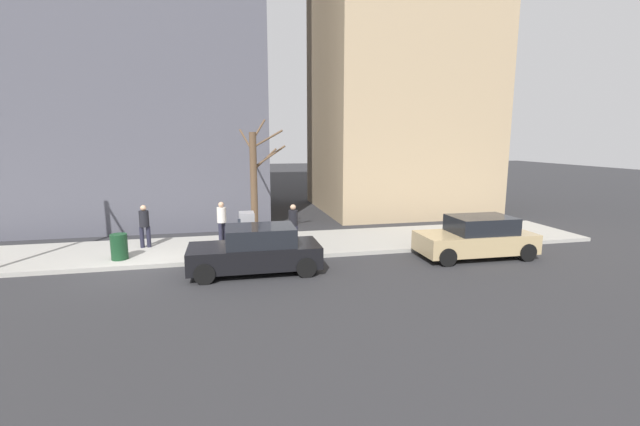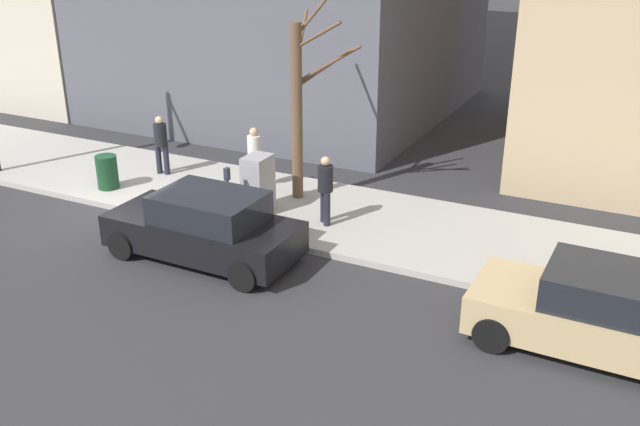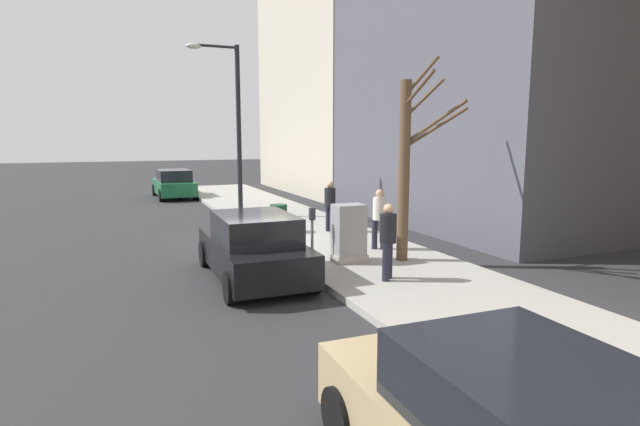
{
  "view_description": "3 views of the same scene",
  "coord_description": "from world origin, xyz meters",
  "px_view_note": "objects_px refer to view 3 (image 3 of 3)",
  "views": [
    {
      "loc": [
        -14.75,
        -2.84,
        4.32
      ],
      "look_at": [
        -0.04,
        -6.17,
        1.68
      ],
      "focal_mm": 24.0,
      "sensor_mm": 36.0,
      "label": 1
    },
    {
      "loc": [
        -12.51,
        -12.21,
        6.95
      ],
      "look_at": [
        -0.05,
        -5.99,
        1.06
      ],
      "focal_mm": 40.0,
      "sensor_mm": 36.0,
      "label": 2
    },
    {
      "loc": [
        -3.98,
        -14.55,
        3.19
      ],
      "look_at": [
        -0.06,
        -5.05,
        1.64
      ],
      "focal_mm": 28.0,
      "sensor_mm": 36.0,
      "label": 3
    }
  ],
  "objects_px": {
    "parked_car_black": "(254,248)",
    "pedestrian_near_meter": "(388,237)",
    "streetlamp": "(232,116)",
    "utility_box": "(349,234)",
    "bare_tree": "(407,164)",
    "trash_bin": "(279,218)",
    "pedestrian_far_corner": "(330,203)",
    "parking_meter": "(312,229)",
    "pedestrian_midblock": "(379,216)",
    "parked_car_green": "(174,184)"
  },
  "relations": [
    {
      "from": "utility_box",
      "to": "pedestrian_near_meter",
      "type": "bearing_deg",
      "value": -87.77
    },
    {
      "from": "bare_tree",
      "to": "pedestrian_far_corner",
      "type": "height_order",
      "value": "bare_tree"
    },
    {
      "from": "parked_car_black",
      "to": "streetlamp",
      "type": "relative_size",
      "value": 0.65
    },
    {
      "from": "pedestrian_near_meter",
      "to": "bare_tree",
      "type": "bearing_deg",
      "value": -178.32
    },
    {
      "from": "parked_car_black",
      "to": "pedestrian_near_meter",
      "type": "xyz_separation_m",
      "value": [
        2.53,
        -1.63,
        0.35
      ]
    },
    {
      "from": "parked_car_green",
      "to": "streetlamp",
      "type": "distance_m",
      "value": 9.27
    },
    {
      "from": "utility_box",
      "to": "streetlamp",
      "type": "relative_size",
      "value": 0.22
    },
    {
      "from": "bare_tree",
      "to": "pedestrian_far_corner",
      "type": "bearing_deg",
      "value": 92.47
    },
    {
      "from": "pedestrian_far_corner",
      "to": "parking_meter",
      "type": "bearing_deg",
      "value": -36.85
    },
    {
      "from": "parked_car_green",
      "to": "pedestrian_far_corner",
      "type": "relative_size",
      "value": 2.56
    },
    {
      "from": "parked_car_black",
      "to": "trash_bin",
      "type": "distance_m",
      "value": 5.03
    },
    {
      "from": "trash_bin",
      "to": "pedestrian_near_meter",
      "type": "bearing_deg",
      "value": -85.68
    },
    {
      "from": "parked_car_black",
      "to": "pedestrian_near_meter",
      "type": "bearing_deg",
      "value": -32.39
    },
    {
      "from": "utility_box",
      "to": "pedestrian_midblock",
      "type": "relative_size",
      "value": 0.86
    },
    {
      "from": "bare_tree",
      "to": "trash_bin",
      "type": "xyz_separation_m",
      "value": [
        -1.75,
        4.87,
        -1.96
      ]
    },
    {
      "from": "parking_meter",
      "to": "pedestrian_midblock",
      "type": "distance_m",
      "value": 2.31
    },
    {
      "from": "parked_car_green",
      "to": "pedestrian_midblock",
      "type": "relative_size",
      "value": 2.56
    },
    {
      "from": "streetlamp",
      "to": "bare_tree",
      "type": "bearing_deg",
      "value": -74.71
    },
    {
      "from": "streetlamp",
      "to": "pedestrian_midblock",
      "type": "distance_m",
      "value": 8.21
    },
    {
      "from": "trash_bin",
      "to": "pedestrian_midblock",
      "type": "bearing_deg",
      "value": -63.11
    },
    {
      "from": "parked_car_black",
      "to": "parking_meter",
      "type": "distance_m",
      "value": 1.69
    },
    {
      "from": "parked_car_black",
      "to": "pedestrian_far_corner",
      "type": "height_order",
      "value": "pedestrian_far_corner"
    },
    {
      "from": "parking_meter",
      "to": "pedestrian_midblock",
      "type": "relative_size",
      "value": 0.81
    },
    {
      "from": "parking_meter",
      "to": "trash_bin",
      "type": "xyz_separation_m",
      "value": [
        0.45,
        4.12,
        -0.38
      ]
    },
    {
      "from": "streetlamp",
      "to": "parked_car_black",
      "type": "bearing_deg",
      "value": -99.75
    },
    {
      "from": "parked_car_black",
      "to": "pedestrian_midblock",
      "type": "relative_size",
      "value": 2.54
    },
    {
      "from": "streetlamp",
      "to": "pedestrian_far_corner",
      "type": "bearing_deg",
      "value": -63.55
    },
    {
      "from": "pedestrian_midblock",
      "to": "pedestrian_near_meter",
      "type": "bearing_deg",
      "value": 95.34
    },
    {
      "from": "pedestrian_far_corner",
      "to": "parked_car_green",
      "type": "bearing_deg",
      "value": -171.94
    },
    {
      "from": "parking_meter",
      "to": "utility_box",
      "type": "height_order",
      "value": "utility_box"
    },
    {
      "from": "trash_bin",
      "to": "utility_box",
      "type": "bearing_deg",
      "value": -84.85
    },
    {
      "from": "trash_bin",
      "to": "pedestrian_near_meter",
      "type": "xyz_separation_m",
      "value": [
        0.47,
        -6.22,
        0.49
      ]
    },
    {
      "from": "trash_bin",
      "to": "bare_tree",
      "type": "bearing_deg",
      "value": -70.23
    },
    {
      "from": "streetlamp",
      "to": "trash_bin",
      "type": "distance_m",
      "value": 5.14
    },
    {
      "from": "pedestrian_midblock",
      "to": "pedestrian_far_corner",
      "type": "bearing_deg",
      "value": -54.83
    },
    {
      "from": "pedestrian_near_meter",
      "to": "trash_bin",
      "type": "bearing_deg",
      "value": -130.49
    },
    {
      "from": "utility_box",
      "to": "bare_tree",
      "type": "height_order",
      "value": "bare_tree"
    },
    {
      "from": "pedestrian_far_corner",
      "to": "trash_bin",
      "type": "bearing_deg",
      "value": -118.03
    },
    {
      "from": "parked_car_green",
      "to": "trash_bin",
      "type": "bearing_deg",
      "value": -82.8
    },
    {
      "from": "parking_meter",
      "to": "pedestrian_near_meter",
      "type": "xyz_separation_m",
      "value": [
        0.92,
        -2.1,
        0.11
      ]
    },
    {
      "from": "parking_meter",
      "to": "bare_tree",
      "type": "relative_size",
      "value": 0.27
    },
    {
      "from": "parked_car_black",
      "to": "bare_tree",
      "type": "xyz_separation_m",
      "value": [
        3.81,
        -0.28,
        1.83
      ]
    },
    {
      "from": "parked_car_green",
      "to": "pedestrian_near_meter",
      "type": "distance_m",
      "value": 18.74
    },
    {
      "from": "parked_car_green",
      "to": "bare_tree",
      "type": "distance_m",
      "value": 17.72
    },
    {
      "from": "trash_bin",
      "to": "pedestrian_far_corner",
      "type": "distance_m",
      "value": 1.75
    },
    {
      "from": "pedestrian_near_meter",
      "to": "pedestrian_far_corner",
      "type": "distance_m",
      "value": 5.73
    },
    {
      "from": "pedestrian_midblock",
      "to": "trash_bin",
      "type": "bearing_deg",
      "value": -32.07
    },
    {
      "from": "pedestrian_far_corner",
      "to": "streetlamp",
      "type": "bearing_deg",
      "value": -160.62
    },
    {
      "from": "parking_meter",
      "to": "bare_tree",
      "type": "xyz_separation_m",
      "value": [
        2.2,
        -0.75,
        1.58
      ]
    },
    {
      "from": "parked_car_black",
      "to": "streetlamp",
      "type": "height_order",
      "value": "streetlamp"
    }
  ]
}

